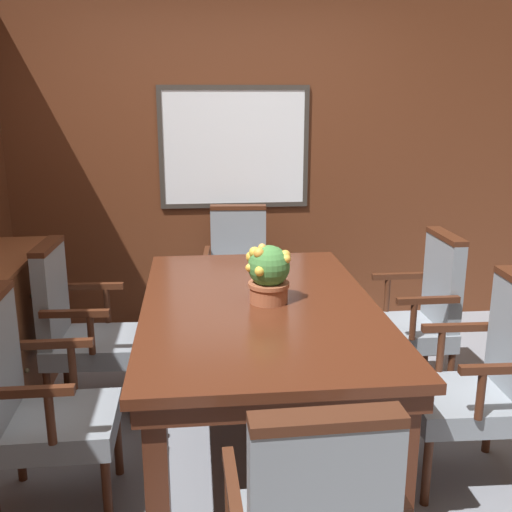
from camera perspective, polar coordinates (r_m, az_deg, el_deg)
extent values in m
plane|color=gray|center=(3.23, 0.14, -18.15)|extent=(14.00, 14.00, 0.00)
cube|color=#5B2D19|center=(4.61, -2.32, 8.32)|extent=(7.20, 0.06, 2.45)
cube|color=white|center=(4.56, -2.09, 10.28)|extent=(1.05, 0.01, 0.84)
cube|color=#38332D|center=(4.54, -2.14, 15.76)|extent=(1.12, 0.02, 0.04)
cube|color=#38332D|center=(4.61, -2.04, 4.87)|extent=(1.12, 0.02, 0.03)
cube|color=#38332D|center=(4.55, -9.06, 10.09)|extent=(0.03, 0.02, 0.84)
cube|color=#38332D|center=(4.62, 4.78, 10.30)|extent=(0.03, 0.02, 0.84)
cube|color=#4C2314|center=(2.44, -9.38, -20.49)|extent=(0.09, 0.09, 0.72)
cube|color=#4C2314|center=(2.55, 13.71, -18.93)|extent=(0.09, 0.09, 0.72)
cube|color=#4C2314|center=(3.91, -8.01, -6.17)|extent=(0.09, 0.09, 0.72)
cube|color=#4C2314|center=(3.98, 5.83, -5.69)|extent=(0.09, 0.09, 0.72)
cube|color=#4C2314|center=(3.03, 0.29, -6.04)|extent=(1.10, 1.81, 0.09)
cube|color=#4C2314|center=(3.01, 0.29, -4.84)|extent=(1.16, 1.87, 0.04)
cylinder|color=#472314|center=(3.45, -11.71, -12.94)|extent=(0.04, 0.04, 0.33)
cylinder|color=#472314|center=(3.79, -10.88, -10.25)|extent=(0.04, 0.04, 0.33)
cylinder|color=#472314|center=(3.55, -19.15, -12.69)|extent=(0.04, 0.04, 0.33)
cylinder|color=#472314|center=(3.88, -17.64, -10.11)|extent=(0.04, 0.04, 0.33)
cube|color=gray|center=(3.57, -15.10, -8.28)|extent=(0.53, 0.46, 0.11)
cube|color=gray|center=(3.51, -18.92, -3.47)|extent=(0.10, 0.41, 0.52)
cube|color=#472314|center=(3.44, -19.31, 0.89)|extent=(0.11, 0.41, 0.03)
cylinder|color=#472314|center=(3.29, -15.44, -7.15)|extent=(0.04, 0.04, 0.23)
cube|color=#472314|center=(3.26, -16.91, -5.27)|extent=(0.36, 0.05, 0.04)
cylinder|color=#472314|center=(3.71, -14.00, -4.48)|extent=(0.04, 0.04, 0.23)
cube|color=#472314|center=(3.69, -15.29, -2.80)|extent=(0.36, 0.05, 0.04)
cylinder|color=#472314|center=(3.92, 9.59, -9.26)|extent=(0.04, 0.04, 0.33)
cylinder|color=#472314|center=(3.60, 11.24, -11.72)|extent=(0.04, 0.04, 0.33)
cylinder|color=#472314|center=(4.06, 15.83, -8.75)|extent=(0.04, 0.04, 0.33)
cylinder|color=#472314|center=(3.75, 17.99, -11.03)|extent=(0.04, 0.04, 0.33)
cube|color=gray|center=(3.74, 13.90, -7.09)|extent=(0.52, 0.44, 0.11)
cube|color=gray|center=(3.71, 17.35, -2.33)|extent=(0.08, 0.41, 0.52)
cube|color=#472314|center=(3.64, 17.69, 1.81)|extent=(0.09, 0.41, 0.03)
cylinder|color=#472314|center=(3.87, 12.38, -3.54)|extent=(0.04, 0.04, 0.23)
cube|color=#472314|center=(3.86, 13.56, -1.87)|extent=(0.36, 0.04, 0.04)
cylinder|color=#472314|center=(3.47, 14.75, -5.93)|extent=(0.04, 0.04, 0.23)
cube|color=#472314|center=(3.45, 16.07, -4.07)|extent=(0.36, 0.04, 0.04)
cylinder|color=#472314|center=(2.75, -13.98, -21.14)|extent=(0.04, 0.04, 0.33)
cylinder|color=#472314|center=(3.06, -13.02, -16.95)|extent=(0.04, 0.04, 0.33)
cylinder|color=#472314|center=(3.15, -21.59, -16.69)|extent=(0.04, 0.04, 0.33)
cube|color=gray|center=(2.83, -18.47, -15.07)|extent=(0.52, 0.44, 0.11)
cylinder|color=#472314|center=(2.54, -19.01, -14.34)|extent=(0.04, 0.04, 0.23)
cube|color=#472314|center=(2.51, -20.99, -12.00)|extent=(0.36, 0.04, 0.04)
cylinder|color=#472314|center=(2.94, -17.08, -10.00)|extent=(0.04, 0.04, 0.23)
cube|color=#472314|center=(2.91, -18.76, -7.94)|extent=(0.36, 0.04, 0.04)
cylinder|color=#472314|center=(3.21, 13.62, -15.42)|extent=(0.04, 0.04, 0.33)
cylinder|color=#472314|center=(2.90, 15.95, -19.14)|extent=(0.04, 0.04, 0.33)
cylinder|color=#472314|center=(3.36, 21.26, -14.54)|extent=(0.04, 0.04, 0.33)
cube|color=gray|center=(3.02, 19.19, -13.11)|extent=(0.53, 0.46, 0.11)
cylinder|color=#472314|center=(3.12, 17.19, -8.51)|extent=(0.04, 0.04, 0.23)
cube|color=#472314|center=(3.11, 18.68, -6.46)|extent=(0.36, 0.05, 0.04)
cylinder|color=#472314|center=(2.74, 20.61, -12.24)|extent=(0.04, 0.04, 0.23)
cube|color=#472314|center=(2.73, 22.33, -9.91)|extent=(0.36, 0.05, 0.04)
cylinder|color=#472314|center=(4.18, -4.25, -7.48)|extent=(0.04, 0.04, 0.33)
cylinder|color=#472314|center=(4.18, 1.00, -7.44)|extent=(0.04, 0.04, 0.33)
cylinder|color=#472314|center=(4.61, -4.01, -5.31)|extent=(0.04, 0.04, 0.33)
cylinder|color=#472314|center=(4.60, 0.74, -5.27)|extent=(0.04, 0.04, 0.33)
cube|color=gray|center=(4.31, -1.65, -3.60)|extent=(0.48, 0.54, 0.11)
cube|color=gray|center=(4.43, -1.69, 1.16)|extent=(0.41, 0.11, 0.52)
cube|color=#472314|center=(4.37, -1.71, 4.66)|extent=(0.41, 0.12, 0.03)
cylinder|color=#472314|center=(4.23, -4.77, -1.61)|extent=(0.04, 0.04, 0.23)
cube|color=#472314|center=(4.27, -4.75, 0.16)|extent=(0.06, 0.36, 0.04)
cylinder|color=#472314|center=(4.23, 1.44, -1.56)|extent=(0.04, 0.04, 0.23)
cube|color=#472314|center=(4.27, 1.39, 0.21)|extent=(0.06, 0.36, 0.04)
cube|color=gray|center=(1.74, 6.52, -23.09)|extent=(0.41, 0.09, 0.52)
cube|color=#472314|center=(1.58, 6.83, -15.22)|extent=(0.41, 0.10, 0.03)
cylinder|color=#472314|center=(2.07, 11.23, -21.13)|extent=(0.04, 0.04, 0.23)
cube|color=#472314|center=(1.95, 12.15, -19.70)|extent=(0.04, 0.36, 0.04)
cylinder|color=#472314|center=(1.99, -2.43, -22.48)|extent=(0.04, 0.04, 0.23)
cube|color=#472314|center=(1.86, -2.25, -21.13)|extent=(0.04, 0.36, 0.04)
cylinder|color=#9E5638|center=(2.99, 1.22, -3.46)|extent=(0.19, 0.19, 0.10)
cylinder|color=#9E5638|center=(2.98, 1.22, -2.71)|extent=(0.21, 0.21, 0.02)
sphere|color=#427F3D|center=(2.95, 1.23, -0.98)|extent=(0.21, 0.21, 0.21)
sphere|color=gold|center=(2.93, 0.60, 0.81)|extent=(0.04, 0.04, 0.04)
sphere|color=gold|center=(2.93, -0.13, 0.35)|extent=(0.06, 0.06, 0.06)
sphere|color=gold|center=(2.93, -0.63, -1.13)|extent=(0.04, 0.04, 0.04)
sphere|color=gold|center=(2.89, 0.29, 0.26)|extent=(0.05, 0.05, 0.05)
sphere|color=gold|center=(2.87, 0.34, -1.47)|extent=(0.05, 0.05, 0.05)
sphere|color=gold|center=(2.93, 2.81, 0.07)|extent=(0.05, 0.05, 0.05)
sphere|color=#F2BA48|center=(3.03, 0.85, 0.06)|extent=(0.05, 0.05, 0.05)
sphere|color=gold|center=(2.97, -0.43, -0.08)|extent=(0.06, 0.06, 0.06)
sphere|color=#EEB241|center=(2.91, 2.89, -0.30)|extent=(0.05, 0.05, 0.05)
sphere|color=#4C422D|center=(3.56, -20.51, -3.59)|extent=(0.03, 0.03, 0.03)
sphere|color=#4C422D|center=(3.46, -20.98, -10.15)|extent=(0.03, 0.03, 0.03)
sphere|color=#4C422D|center=(3.89, -19.19, -7.13)|extent=(0.03, 0.03, 0.03)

